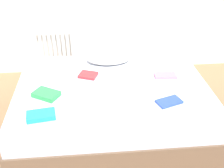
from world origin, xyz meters
TOP-DOWN VIEW (x-y plane):
  - ground_plane at (0.00, 0.00)m, footprint 8.00×8.00m
  - bed at (0.00, 0.00)m, footprint 2.00×1.50m
  - radiator at (-0.70, 1.20)m, footprint 0.54×0.04m
  - pillow at (0.01, 0.52)m, footprint 0.53×0.33m
  - textbook_green at (-0.66, -0.15)m, footprint 0.29×0.26m
  - textbook_pink at (0.59, 0.12)m, footprint 0.24×0.14m
  - textbook_red at (-0.25, 0.21)m, footprint 0.23×0.21m
  - textbook_teal at (-0.67, -0.48)m, footprint 0.26×0.18m
  - textbook_blue at (0.50, -0.36)m, footprint 0.27×0.20m
  - textbook_white at (-0.55, 0.16)m, footprint 0.22×0.17m

SIDE VIEW (x-z plane):
  - ground_plane at x=0.00m, z-range 0.00..0.00m
  - bed at x=0.00m, z-range 0.00..0.50m
  - radiator at x=-0.70m, z-range 0.14..0.66m
  - textbook_blue at x=0.50m, z-range 0.50..0.52m
  - textbook_red at x=-0.25m, z-range 0.50..0.53m
  - textbook_pink at x=0.59m, z-range 0.50..0.53m
  - textbook_white at x=-0.55m, z-range 0.50..0.53m
  - textbook_teal at x=-0.67m, z-range 0.50..0.54m
  - textbook_green at x=-0.66m, z-range 0.50..0.55m
  - pillow at x=0.01m, z-range 0.50..0.62m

